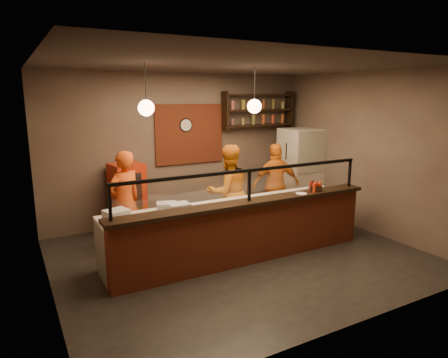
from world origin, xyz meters
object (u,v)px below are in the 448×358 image
cook_right (276,185)px  red_cooler (128,198)px  fridge (300,171)px  condiment_caddy (315,188)px  pepper_mill (313,186)px  pizza_dough (264,198)px  cook_mid (228,192)px  wall_clock (186,125)px  cook_left (125,202)px

cook_right → red_cooler: 3.08m
fridge → condiment_caddy: size_ratio=10.10×
cook_right → pepper_mill: bearing=95.9°
cook_right → fridge: fridge is taller
fridge → pizza_dough: 2.37m
cook_mid → fridge: 2.41m
cook_mid → fridge: bearing=-160.7°
wall_clock → condiment_caddy: 3.21m
red_cooler → wall_clock: bearing=2.6°
cook_left → pepper_mill: bearing=131.3°
pizza_dough → pepper_mill: (0.67, -0.54, 0.25)m
cook_mid → condiment_caddy: bearing=134.6°
cook_left → red_cooler: bearing=-129.4°
fridge → pizza_dough: (-1.94, -1.35, -0.09)m
pizza_dough → condiment_caddy: condiment_caddy is taller
pizza_dough → condiment_caddy: size_ratio=2.43×
fridge → pizza_dough: bearing=-144.2°
cook_left → pepper_mill: (2.96, -1.52, 0.26)m
cook_mid → pizza_dough: size_ratio=3.82×
wall_clock → pepper_mill: 3.17m
fridge → condiment_caddy: fridge is taller
cook_mid → cook_right: (1.28, 0.21, -0.04)m
wall_clock → fridge: size_ratio=0.15×
wall_clock → condiment_caddy: wall_clock is taller
cook_mid → condiment_caddy: (1.09, -1.22, 0.20)m
red_cooler → pepper_mill: bearing=-52.4°
pizza_dough → condiment_caddy: (0.72, -0.55, 0.21)m
cook_left → condiment_caddy: (3.01, -1.52, 0.22)m
fridge → cook_right: bearing=-154.5°
cook_mid → red_cooler: size_ratio=1.29×
cook_right → fridge: 1.14m
cook_left → pepper_mill: cook_left is taller
pizza_dough → pepper_mill: 0.89m
wall_clock → cook_right: bearing=-42.7°
pizza_dough → pepper_mill: pepper_mill is taller
pepper_mill → red_cooler: bearing=137.2°
red_cooler → cook_right: bearing=-29.4°
cook_mid → pepper_mill: (1.04, -1.21, 0.25)m
cook_right → condiment_caddy: 1.46m
cook_right → condiment_caddy: bearing=97.9°
cook_mid → red_cooler: bearing=-34.8°
wall_clock → fridge: (2.50, -0.88, -1.11)m
condiment_caddy → cook_mid: bearing=131.8°
cook_right → pepper_mill: 1.47m
fridge → pizza_dough: size_ratio=4.16×
cook_right → pizza_dough: cook_right is taller
wall_clock → pepper_mill: bearing=-66.1°
cook_mid → pizza_dough: 0.77m
cook_right → pizza_dough: size_ratio=3.66×
cook_mid → cook_right: bearing=-167.9°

